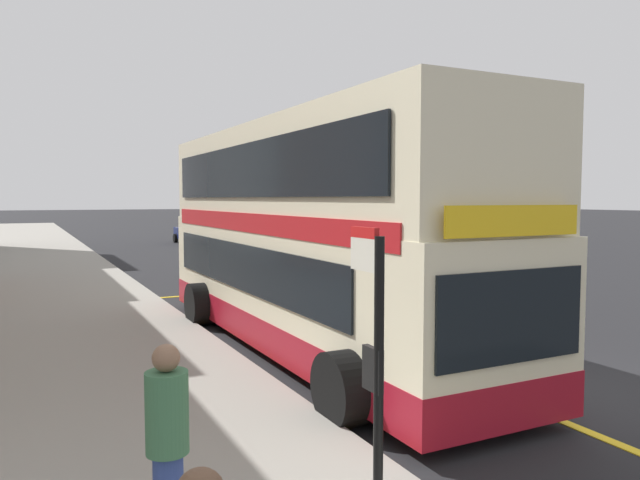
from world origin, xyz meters
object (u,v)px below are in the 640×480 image
(bus_stop_sign, at_px, (374,344))
(parked_car_teal_kerbside, at_px, (279,248))
(parked_car_navy_distant, at_px, (194,231))
(double_decker_bus, at_px, (308,245))
(pedestrian_waiting_near_sign, at_px, (168,440))

(bus_stop_sign, distance_m, parked_car_teal_kerbside, 21.10)
(bus_stop_sign, height_order, parked_car_navy_distant, bus_stop_sign)
(parked_car_navy_distant, bearing_deg, double_decker_bus, -100.57)
(parked_car_navy_distant, xyz_separation_m, pedestrian_waiting_near_sign, (-9.32, -34.40, 0.26))
(double_decker_bus, relative_size, bus_stop_sign, 4.28)
(parked_car_navy_distant, height_order, parked_car_teal_kerbside, same)
(parked_car_teal_kerbside, bearing_deg, pedestrian_waiting_near_sign, -113.98)
(bus_stop_sign, height_order, pedestrian_waiting_near_sign, bus_stop_sign)
(parked_car_navy_distant, bearing_deg, pedestrian_waiting_near_sign, -105.30)
(bus_stop_sign, bearing_deg, parked_car_teal_kerbside, 69.50)
(double_decker_bus, xyz_separation_m, bus_stop_sign, (-2.28, -6.14, -0.39))
(parked_car_teal_kerbside, xyz_separation_m, pedestrian_waiting_near_sign, (-9.19, -19.58, 0.26))
(double_decker_bus, height_order, pedestrian_waiting_near_sign, double_decker_bus)
(double_decker_bus, height_order, parked_car_teal_kerbside, double_decker_bus)
(parked_car_teal_kerbside, bearing_deg, bus_stop_sign, -109.33)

